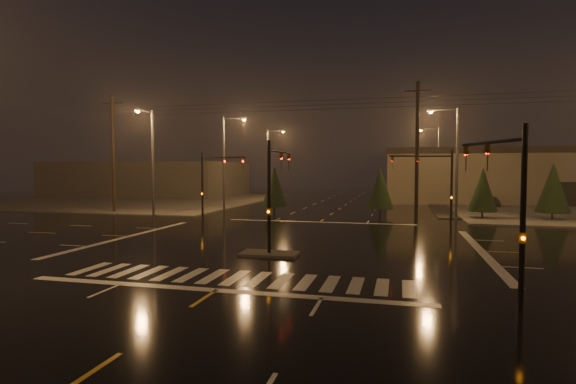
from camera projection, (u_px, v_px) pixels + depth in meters
name	position (u px, v px, depth m)	size (l,w,h in m)	color
ground	(288.00, 243.00, 27.40)	(140.00, 140.00, 0.00)	black
sidewalk_nw	(135.00, 200.00, 63.74)	(36.00, 36.00, 0.12)	#43413C
median_island	(269.00, 254.00, 23.52)	(3.00, 1.60, 0.15)	#43413C
crosswalk	(235.00, 278.00, 18.68)	(15.00, 2.60, 0.01)	beige
stop_bar_near	(216.00, 290.00, 16.75)	(16.00, 0.50, 0.01)	beige
stop_bar_far	(319.00, 222.00, 38.06)	(16.00, 0.50, 0.01)	beige
commercial_block	(149.00, 179.00, 76.44)	(30.00, 18.00, 5.60)	#413D3A
signal_mast_median	(274.00, 183.00, 24.23)	(0.25, 4.59, 6.00)	black
signal_mast_ne	(439.00, 178.00, 34.71)	(4.84, 1.86, 6.00)	black
signal_mast_nw	(211.00, 177.00, 39.33)	(4.84, 1.86, 6.00)	black
signal_mast_se	(509.00, 193.00, 15.28)	(1.55, 3.87, 6.00)	black
streetlight_1	(226.00, 157.00, 47.25)	(2.77, 0.32, 10.00)	#38383A
streetlight_2	(269.00, 160.00, 62.75)	(2.77, 0.32, 10.00)	#38383A
streetlight_3	(453.00, 154.00, 39.88)	(2.77, 0.32, 10.00)	#38383A
streetlight_4	(436.00, 159.00, 59.25)	(2.77, 0.32, 10.00)	#38383A
streetlight_5	(151.00, 155.00, 41.82)	(0.32, 2.77, 10.00)	#38383A
utility_pole_0	(113.00, 153.00, 45.98)	(2.20, 0.32, 12.00)	black
utility_pole_1	(417.00, 150.00, 38.70)	(2.20, 0.32, 12.00)	black
conifer_0	(483.00, 189.00, 40.26)	(2.52, 2.52, 4.64)	black
conifer_1	(553.00, 188.00, 39.11)	(2.80, 2.80, 5.08)	black
conifer_3	(274.00, 187.00, 45.38)	(2.57, 2.57, 4.71)	black
conifer_4	(380.00, 188.00, 42.89)	(2.53, 2.53, 4.66)	black
car_parked	(492.00, 202.00, 52.72)	(1.58, 3.93, 1.34)	black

